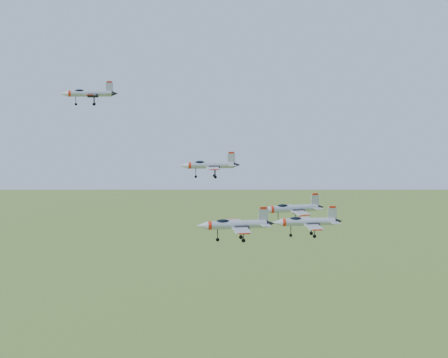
{
  "coord_description": "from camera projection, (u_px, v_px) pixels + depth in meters",
  "views": [
    {
      "loc": [
        -8.1,
        -111.61,
        157.97
      ],
      "look_at": [
        -1.04,
        -4.32,
        142.65
      ],
      "focal_mm": 50.0,
      "sensor_mm": 36.0,
      "label": 1
    }
  ],
  "objects": [
    {
      "name": "jet_right_low",
      "position": [
        306.0,
        222.0,
        98.17
      ],
      "size": [
        11.48,
        9.47,
        3.07
      ],
      "rotation": [
        0.0,
        0.0,
        0.05
      ],
      "color": "#9EA4A9"
    },
    {
      "name": "jet_right_high",
      "position": [
        235.0,
        224.0,
        93.47
      ],
      "size": [
        12.09,
        10.02,
        3.23
      ],
      "rotation": [
        0.0,
        0.0,
        0.09
      ],
      "color": "#9EA4A9"
    },
    {
      "name": "jet_lead",
      "position": [
        88.0,
        93.0,
        122.77
      ],
      "size": [
        11.4,
        9.45,
        3.05
      ],
      "rotation": [
        0.0,
        0.0,
        0.08
      ],
      "color": "#9EA4A9"
    },
    {
      "name": "jet_left_low",
      "position": [
        292.0,
        208.0,
        119.79
      ],
      "size": [
        13.02,
        10.94,
        3.49
      ],
      "rotation": [
        0.0,
        0.0,
        0.2
      ],
      "color": "#9EA4A9"
    },
    {
      "name": "jet_left_high",
      "position": [
        209.0,
        165.0,
        108.56
      ],
      "size": [
        10.77,
        8.88,
        2.88
      ],
      "rotation": [
        0.0,
        0.0,
        0.04
      ],
      "color": "#9EA4A9"
    }
  ]
}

